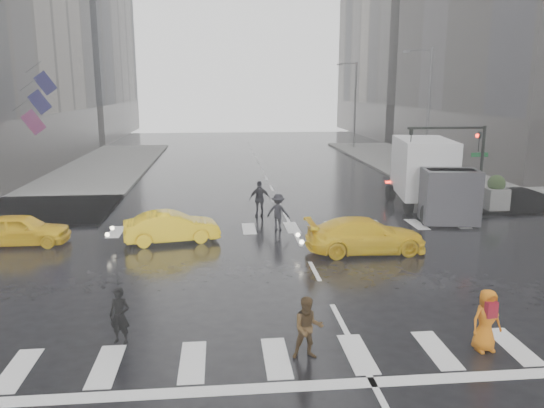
{
  "coord_description": "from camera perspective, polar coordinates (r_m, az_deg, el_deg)",
  "views": [
    {
      "loc": [
        -3.24,
        -17.6,
        6.36
      ],
      "look_at": [
        -1.32,
        2.0,
        2.03
      ],
      "focal_mm": 35.0,
      "sensor_mm": 36.0,
      "label": 1
    }
  ],
  "objects": [
    {
      "name": "pedestrian_brown",
      "position": [
        12.97,
        3.9,
        -13.16
      ],
      "size": [
        0.75,
        0.59,
        1.54
      ],
      "primitive_type": "imported",
      "rotation": [
        0.0,
        0.0,
        0.01
      ],
      "color": "#453018",
      "rests_on": "ground"
    },
    {
      "name": "sidewalk_ne",
      "position": [
        42.29,
        27.05,
        2.5
      ],
      "size": [
        35.0,
        35.0,
        0.15
      ],
      "primitive_type": "cube",
      "color": "slate",
      "rests_on": "ground"
    },
    {
      "name": "taxi_mid",
      "position": [
        22.62,
        -10.75,
        -2.44
      ],
      "size": [
        4.12,
        2.08,
        1.3
      ],
      "primitive_type": "imported",
      "rotation": [
        0.0,
        0.0,
        1.76
      ],
      "color": "yellow",
      "rests_on": "ground"
    },
    {
      "name": "pedestrian_black",
      "position": [
        13.84,
        -16.3,
        -7.91
      ],
      "size": [
        1.2,
        1.22,
        2.43
      ],
      "rotation": [
        0.0,
        0.0,
        -0.3
      ],
      "color": "black",
      "rests_on": "ground"
    },
    {
      "name": "taxi_front",
      "position": [
        24.13,
        -25.36,
        -2.51
      ],
      "size": [
        3.83,
        1.58,
        1.3
      ],
      "primitive_type": "imported",
      "rotation": [
        0.0,
        0.0,
        1.56
      ],
      "color": "yellow",
      "rests_on": "ground"
    },
    {
      "name": "flag_cluster",
      "position": [
        37.99,
        -24.16,
        10.27
      ],
      "size": [
        2.87,
        3.06,
        4.69
      ],
      "color": "#59595B",
      "rests_on": "ground"
    },
    {
      "name": "pedestrian_orange",
      "position": [
        14.27,
        22.06,
        -11.49
      ],
      "size": [
        0.84,
        0.61,
        1.58
      ],
      "rotation": [
        0.0,
        0.0,
        0.15
      ],
      "color": "#C9670E",
      "rests_on": "ground"
    },
    {
      "name": "street_lamp_near",
      "position": [
        38.32,
        16.27,
        9.82
      ],
      "size": [
        2.15,
        0.22,
        9.0
      ],
      "color": "#59595B",
      "rests_on": "ground"
    },
    {
      "name": "planter_west",
      "position": [
        28.27,
        15.76,
        0.97
      ],
      "size": [
        1.1,
        1.1,
        1.8
      ],
      "color": "slate",
      "rests_on": "ground"
    },
    {
      "name": "pedestrian_far_b",
      "position": [
        24.06,
        0.67,
        -0.88
      ],
      "size": [
        1.22,
        0.97,
        1.66
      ],
      "primitive_type": "imported",
      "rotation": [
        0.0,
        0.0,
        2.73
      ],
      "color": "black",
      "rests_on": "ground"
    },
    {
      "name": "planter_east",
      "position": [
        29.95,
        22.91,
        1.08
      ],
      "size": [
        1.1,
        1.1,
        1.8
      ],
      "color": "slate",
      "rests_on": "ground"
    },
    {
      "name": "planter_mid",
      "position": [
        29.05,
        19.44,
        1.03
      ],
      "size": [
        1.1,
        1.1,
        1.8
      ],
      "color": "slate",
      "rests_on": "ground"
    },
    {
      "name": "taxi_rear",
      "position": [
        21.16,
        10.04,
        -3.35
      ],
      "size": [
        4.19,
        1.98,
        1.37
      ],
      "primitive_type": "imported",
      "rotation": [
        0.0,
        0.0,
        1.59
      ],
      "color": "yellow",
      "rests_on": "ground"
    },
    {
      "name": "ground",
      "position": [
        18.99,
        4.6,
        -7.2
      ],
      "size": [
        120.0,
        120.0,
        0.0
      ],
      "primitive_type": "plane",
      "color": "black",
      "rests_on": "ground"
    },
    {
      "name": "box_truck",
      "position": [
        28.56,
        16.6,
        3.07
      ],
      "size": [
        2.62,
        6.99,
        3.71
      ],
      "rotation": [
        0.0,
        0.0,
        -0.17
      ],
      "color": "silver",
      "rests_on": "ground"
    },
    {
      "name": "road_markings",
      "position": [
        18.99,
        4.6,
        -7.19
      ],
      "size": [
        18.0,
        48.0,
        0.01
      ],
      "primitive_type": null,
      "color": "silver",
      "rests_on": "ground"
    },
    {
      "name": "traffic_signal_pole",
      "position": [
        28.55,
        19.94,
        5.35
      ],
      "size": [
        4.45,
        0.42,
        4.5
      ],
      "color": "black",
      "rests_on": "ground"
    },
    {
      "name": "street_lamp_far",
      "position": [
        57.38,
        8.81,
        10.86
      ],
      "size": [
        2.15,
        0.22,
        9.0
      ],
      "color": "#59595B",
      "rests_on": "ground"
    },
    {
      "name": "building_ne_far",
      "position": [
        80.96,
        18.98,
        18.81
      ],
      "size": [
        26.05,
        26.05,
        36.0
      ],
      "color": "gray",
      "rests_on": "ground"
    },
    {
      "name": "pedestrian_far_a",
      "position": [
        26.53,
        -1.32,
        0.55
      ],
      "size": [
        1.13,
        0.76,
        1.82
      ],
      "primitive_type": "imported",
      "rotation": [
        0.0,
        0.0,
        3.25
      ],
      "color": "black",
      "rests_on": "ground"
    }
  ]
}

